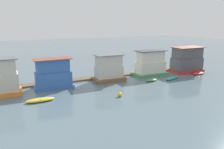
# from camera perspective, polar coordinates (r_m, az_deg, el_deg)

# --- Properties ---
(ground_plane) EXTENTS (200.00, 200.00, 0.00)m
(ground_plane) POSITION_cam_1_polar(r_m,az_deg,el_deg) (42.28, -0.57, -1.54)
(ground_plane) COLOR slate
(dock_walkway) EXTENTS (51.00, 2.01, 0.30)m
(dock_walkway) POSITION_cam_1_polar(r_m,az_deg,el_deg) (44.55, -1.97, -0.54)
(dock_walkway) COLOR brown
(dock_walkway) RESTS_ON ground_plane
(houseboat_blue) EXTENTS (6.45, 3.32, 5.13)m
(houseboat_blue) POSITION_cam_1_polar(r_m,az_deg,el_deg) (38.47, -15.11, -0.00)
(houseboat_blue) COLOR #3866B7
(houseboat_blue) RESTS_ON ground_plane
(houseboat_brown) EXTENTS (5.95, 3.68, 5.07)m
(houseboat_brown) POSITION_cam_1_polar(r_m,az_deg,el_deg) (41.69, -0.86, 1.47)
(houseboat_brown) COLOR brown
(houseboat_brown) RESTS_ON ground_plane
(houseboat_green) EXTENTS (7.16, 3.90, 5.22)m
(houseboat_green) POSITION_cam_1_polar(r_m,az_deg,el_deg) (46.79, 9.98, 2.68)
(houseboat_green) COLOR #4C9360
(houseboat_green) RESTS_ON ground_plane
(houseboat_red) EXTENTS (7.12, 4.07, 5.58)m
(houseboat_red) POSITION_cam_1_polar(r_m,az_deg,el_deg) (51.88, 18.98, 3.60)
(houseboat_red) COLOR red
(houseboat_red) RESTS_ON ground_plane
(dinghy_yellow) EXTENTS (4.04, 1.28, 0.51)m
(dinghy_yellow) POSITION_cam_1_polar(r_m,az_deg,el_deg) (33.04, -18.25, -6.33)
(dinghy_yellow) COLOR yellow
(dinghy_yellow) RESTS_ON ground_plane
(dinghy_green) EXTENTS (2.86, 1.94, 0.37)m
(dinghy_green) POSITION_cam_1_polar(r_m,az_deg,el_deg) (42.62, 10.23, -1.39)
(dinghy_green) COLOR #47844C
(dinghy_green) RESTS_ON ground_plane
(dinghy_teal) EXTENTS (4.33, 2.55, 0.39)m
(dinghy_teal) POSITION_cam_1_polar(r_m,az_deg,el_deg) (44.98, 15.46, -0.85)
(dinghy_teal) COLOR teal
(dinghy_teal) RESTS_ON ground_plane
(dinghy_red) EXTENTS (3.53, 1.85, 0.41)m
(dinghy_red) POSITION_cam_1_polar(r_m,az_deg,el_deg) (50.58, 21.60, 0.30)
(dinghy_red) COLOR red
(dinghy_red) RESTS_ON ground_plane
(buoy_yellow) EXTENTS (0.68, 0.68, 0.68)m
(buoy_yellow) POSITION_cam_1_polar(r_m,az_deg,el_deg) (33.43, 2.09, -5.21)
(buoy_yellow) COLOR yellow
(buoy_yellow) RESTS_ON ground_plane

